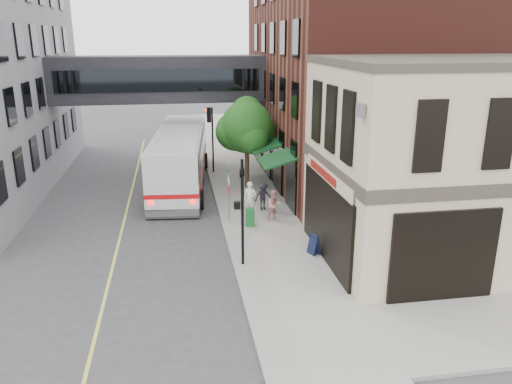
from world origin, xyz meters
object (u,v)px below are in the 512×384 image
object	(u,v)px
bus	(180,156)
newspaper_box	(250,217)
sandwich_board	(314,244)
pedestrian_b	(274,205)
pedestrian_c	(263,196)
pedestrian_a	(250,199)

from	to	relation	value
bus	newspaper_box	world-z (taller)	bus
bus	sandwich_board	world-z (taller)	bus
pedestrian_b	pedestrian_c	bearing A→B (deg)	83.38
bus	pedestrian_b	distance (m)	8.94
pedestrian_a	newspaper_box	bearing A→B (deg)	-79.55
bus	pedestrian_c	distance (m)	7.42
pedestrian_b	newspaper_box	bearing A→B (deg)	-171.99
pedestrian_a	pedestrian_c	bearing A→B (deg)	61.39
sandwich_board	pedestrian_c	bearing A→B (deg)	78.81
pedestrian_b	pedestrian_a	bearing A→B (deg)	125.26
pedestrian_b	bus	bearing A→B (deg)	104.72
newspaper_box	pedestrian_a	bearing A→B (deg)	89.14
pedestrian_b	newspaper_box	world-z (taller)	pedestrian_b
pedestrian_c	sandwich_board	distance (m)	6.22
pedestrian_b	sandwich_board	size ratio (longest dim) A/B	1.76
pedestrian_c	sandwich_board	xyz separation A→B (m)	(1.17, -6.10, -0.32)
newspaper_box	sandwich_board	distance (m)	4.43
sandwich_board	newspaper_box	bearing A→B (deg)	98.34
pedestrian_c	newspaper_box	world-z (taller)	pedestrian_c
pedestrian_c	newspaper_box	size ratio (longest dim) A/B	1.72
bus	pedestrian_a	world-z (taller)	bus
pedestrian_c	pedestrian_b	bearing A→B (deg)	-94.23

